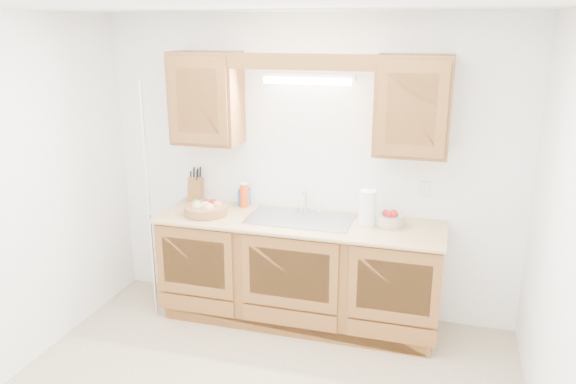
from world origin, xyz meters
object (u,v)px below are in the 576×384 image
(fruit_basket, at_px, (206,208))
(paper_towel, at_px, (368,208))
(knife_block, at_px, (196,189))
(apple_bowl, at_px, (389,219))

(fruit_basket, bearing_deg, paper_towel, 4.91)
(knife_block, xyz_separation_m, apple_bowl, (1.71, -0.14, -0.06))
(fruit_basket, xyz_separation_m, paper_towel, (1.32, 0.11, 0.09))
(fruit_basket, distance_m, paper_towel, 1.33)
(knife_block, distance_m, paper_towel, 1.55)
(apple_bowl, bearing_deg, paper_towel, -169.61)
(fruit_basket, height_order, knife_block, knife_block)
(knife_block, bearing_deg, fruit_basket, -62.38)
(fruit_basket, bearing_deg, knife_block, 127.92)
(fruit_basket, height_order, paper_towel, paper_towel)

